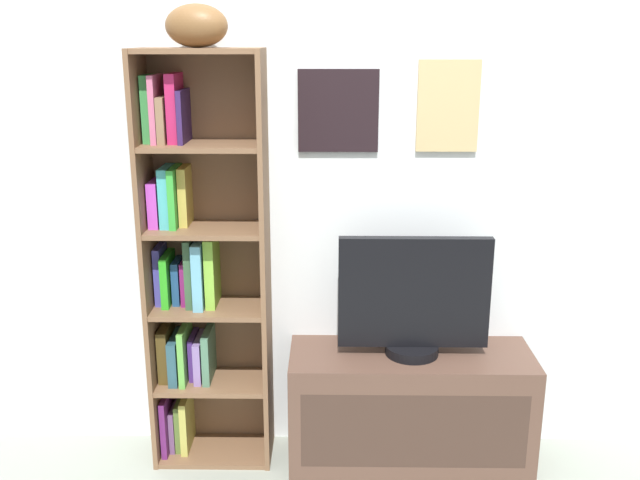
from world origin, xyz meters
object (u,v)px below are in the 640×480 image
football (196,26)px  tv_stand (409,409)px  bookshelf (196,270)px  television (414,299)px

football → tv_stand: bearing=-3.7°
bookshelf → tv_stand: size_ratio=1.71×
tv_stand → television: (0.00, 0.00, 0.50)m
football → television: (0.84, -0.05, -1.06)m
bookshelf → football: bearing=-28.8°
bookshelf → television: bookshelf is taller
football → television: bearing=-3.6°
bookshelf → tv_stand: (0.90, -0.08, -0.59)m
bookshelf → television: (0.90, -0.08, -0.09)m
tv_stand → bookshelf: bearing=174.7°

